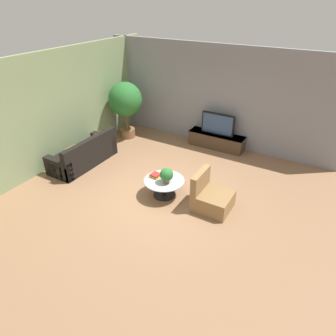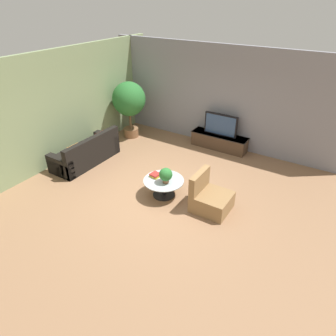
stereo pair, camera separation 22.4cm
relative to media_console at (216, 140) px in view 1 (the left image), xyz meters
name	(u,v)px [view 1 (the left image)]	position (x,y,z in m)	size (l,w,h in m)	color
ground_plane	(159,191)	(-0.28, -2.94, -0.24)	(24.00, 24.00, 0.00)	#8C6647
back_wall_stone	(215,96)	(-0.28, 0.32, 1.26)	(7.40, 0.12, 3.00)	gray
side_wall_left	(60,107)	(-3.54, -2.74, 1.26)	(0.12, 7.40, 3.00)	gray
media_console	(216,140)	(0.00, 0.00, 0.00)	(1.74, 0.50, 0.45)	#473323
television	(218,124)	(0.00, 0.00, 0.54)	(1.02, 0.13, 0.66)	black
coffee_table	(164,185)	(-0.09, -3.02, 0.06)	(0.95, 0.95, 0.42)	black
couch_by_wall	(84,154)	(-2.80, -2.84, 0.06)	(0.84, 1.98, 0.84)	black
armchair_wicker	(211,197)	(1.05, -2.91, 0.04)	(0.80, 0.76, 0.86)	olive
potted_palm_tall	(125,101)	(-2.87, -0.75, 0.99)	(1.05, 1.05, 1.83)	brown
potted_plant_tabletop	(166,175)	(0.01, -3.07, 0.39)	(0.31, 0.31, 0.37)	brown
book_stack	(156,175)	(-0.34, -2.99, 0.23)	(0.25, 0.24, 0.08)	gold
remote_black	(170,174)	(-0.11, -2.72, 0.20)	(0.04, 0.16, 0.02)	black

